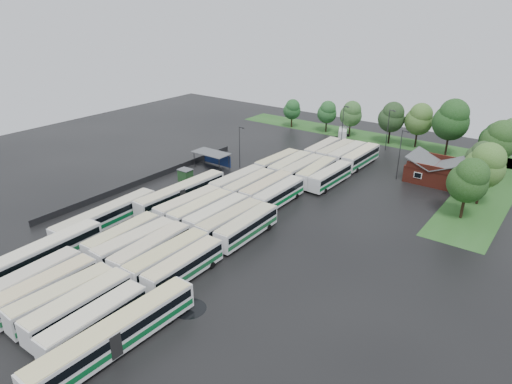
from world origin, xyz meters
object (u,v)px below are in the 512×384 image
Objects in this scene: artic_bus_east at (116,335)px; artic_bus_west_a at (36,257)px; brick_building at (434,172)px; minibus at (343,133)px.

artic_bus_west_a is at bearing 172.18° from artic_bus_east.
brick_building is at bearing 60.83° from artic_bus_west_a.
brick_building is 70.03m from artic_bus_east.
artic_bus_west_a is 82.74m from minibus.
brick_building is at bearing -54.24° from minibus.
artic_bus_west_a reaches higher than minibus.
artic_bus_east is 3.34× the size of minibus.
artic_bus_east reaches higher than artic_bus_west_a.
brick_building reaches higher than artic_bus_west_a.
artic_bus_east is at bearing -99.67° from brick_building.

